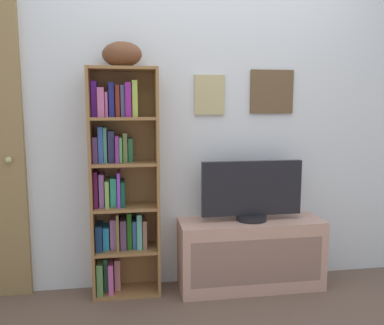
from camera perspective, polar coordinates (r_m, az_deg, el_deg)
name	(u,v)px	position (r m, az deg, el deg)	size (l,w,h in m)	color
back_wall	(202,118)	(3.01, 1.50, 6.29)	(4.80, 0.08, 2.50)	silver
bookshelf	(120,184)	(2.88, -10.20, -2.97)	(0.47, 0.24, 1.60)	olive
football	(122,54)	(2.83, -9.89, 14.84)	(0.27, 0.17, 0.17)	brown
tv_stand	(251,254)	(3.09, 8.29, -12.66)	(1.06, 0.34, 0.51)	tan
television	(252,191)	(2.95, 8.47, -4.06)	(0.74, 0.22, 0.44)	black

